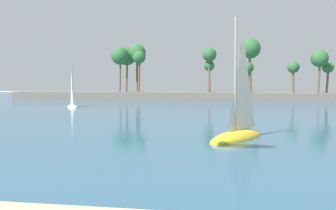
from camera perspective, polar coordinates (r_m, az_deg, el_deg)
sea at (r=66.57m, az=6.29°, el=0.01°), size 220.00×107.51×0.06m
palm_headland at (r=80.22m, az=8.21°, el=3.58°), size 90.34×6.68×13.27m
sailboat_near_shore at (r=61.84m, az=-14.58°, el=0.24°), size 3.87×5.04×7.24m
sailboat_far_left at (r=28.93m, az=10.75°, el=-3.39°), size 5.27×6.91×9.91m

